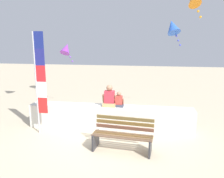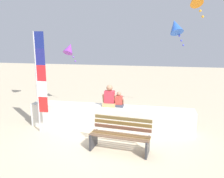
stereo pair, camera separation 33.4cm
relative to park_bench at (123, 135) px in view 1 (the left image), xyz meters
The scene contains 9 objects.
ground_plane 0.97m from the park_bench, 133.95° to the left, with size 40.00×40.00×0.00m, color beige.
seawall_ledge 1.57m from the park_bench, 112.56° to the left, with size 5.54×0.63×0.80m, color silver.
park_bench is the anchor object (origin of this frame).
person_adult 1.73m from the park_bench, 112.84° to the left, with size 0.48×0.35×0.74m.
person_child 1.61m from the park_bench, 101.54° to the left, with size 0.34×0.25×0.52m.
flag_banner 3.17m from the park_bench, 164.49° to the left, with size 0.36×0.05×3.25m.
kite_blue 5.06m from the park_bench, 67.60° to the left, with size 0.79×0.87×1.12m.
kite_orange 4.94m from the park_bench, 49.41° to the left, with size 0.62×0.69×0.87m.
kite_purple 5.27m from the park_bench, 127.50° to the left, with size 0.62×0.70×0.89m.
Camera 1 is at (1.22, -6.51, 3.02)m, focal length 36.82 mm.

